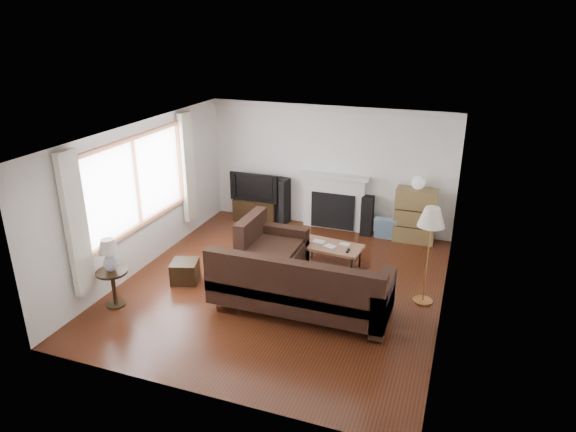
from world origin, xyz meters
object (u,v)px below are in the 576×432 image
(tv_stand, at_px, (257,210))
(bookshelf, at_px, (415,215))
(side_table, at_px, (114,288))
(sectional_sofa, at_px, (300,283))
(coffee_table, at_px, (331,256))
(floor_lamp, at_px, (428,256))

(tv_stand, bearing_deg, bookshelf, 0.52)
(bookshelf, bearing_deg, side_table, -134.82)
(sectional_sofa, distance_m, coffee_table, 1.56)
(bookshelf, bearing_deg, coffee_table, -127.13)
(tv_stand, bearing_deg, side_table, -99.29)
(tv_stand, xyz_separation_m, floor_lamp, (3.73, -2.25, 0.54))
(sectional_sofa, bearing_deg, side_table, -162.98)
(sectional_sofa, relative_size, coffee_table, 2.71)
(side_table, bearing_deg, floor_lamp, 21.07)
(coffee_table, bearing_deg, floor_lamp, -16.05)
(floor_lamp, relative_size, side_table, 2.67)
(sectional_sofa, xyz_separation_m, side_table, (-2.67, -0.82, -0.17))
(sectional_sofa, xyz_separation_m, coffee_table, (0.05, 1.53, -0.25))
(coffee_table, xyz_separation_m, floor_lamp, (1.65, -0.67, 0.57))
(coffee_table, relative_size, floor_lamp, 0.68)
(bookshelf, height_order, side_table, bookshelf)
(tv_stand, xyz_separation_m, sectional_sofa, (2.03, -3.12, 0.23))
(bookshelf, relative_size, floor_lamp, 0.69)
(side_table, bearing_deg, bookshelf, 45.18)
(tv_stand, relative_size, side_table, 1.62)
(sectional_sofa, bearing_deg, tv_stand, 123.09)
(coffee_table, bearing_deg, bookshelf, 58.90)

